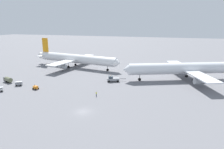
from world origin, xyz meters
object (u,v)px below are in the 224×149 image
airliner_being_pushed (185,68)px  pushback_tug (113,79)px  gse_gpu_cart_small (36,87)px  ground_crew_ramp_agent_by_cones (96,94)px  gse_baggage_cart_near_cluster (19,84)px  gse_fuel_bowser_stubby (8,79)px  airliner_at_gate_left (76,59)px

airliner_being_pushed → pushback_tug: 33.29m
gse_gpu_cart_small → airliner_being_pushed: bearing=28.8°
pushback_tug → ground_crew_ramp_agent_by_cones: pushback_tug is taller
airliner_being_pushed → gse_baggage_cart_near_cluster: (-66.69, -29.20, -4.39)m
pushback_tug → gse_fuel_bowser_stubby: (-43.94, -14.45, 0.18)m
airliner_being_pushed → pushback_tug: airliner_being_pushed is taller
gse_baggage_cart_near_cluster → airliner_being_pushed: bearing=23.6°
gse_gpu_cart_small → ground_crew_ramp_agent_by_cones: 25.68m
airliner_at_gate_left → airliner_being_pushed: size_ratio=1.04×
airliner_being_pushed → airliner_at_gate_left: bearing=171.5°
airliner_at_gate_left → ground_crew_ramp_agent_by_cones: airliner_at_gate_left is taller
airliner_being_pushed → ground_crew_ramp_agent_by_cones: 44.41m
pushback_tug → gse_fuel_bowser_stubby: size_ratio=1.60×
pushback_tug → gse_fuel_bowser_stubby: bearing=-161.8°
airliner_being_pushed → gse_fuel_bowser_stubby: airliner_being_pushed is taller
pushback_tug → gse_baggage_cart_near_cluster: 39.79m
gse_baggage_cart_near_cluster → gse_gpu_cart_small: bearing=-11.8°
airliner_at_gate_left → gse_fuel_bowser_stubby: bearing=-113.4°
airliner_at_gate_left → gse_fuel_bowser_stubby: 38.93m
ground_crew_ramp_agent_by_cones → gse_baggage_cart_near_cluster: bearing=176.7°
ground_crew_ramp_agent_by_cones → gse_fuel_bowser_stubby: bearing=174.0°
gse_baggage_cart_near_cluster → gse_gpu_cart_small: (9.78, -2.04, -0.07)m
airliner_at_gate_left → gse_baggage_cart_near_cluster: 38.98m
gse_baggage_cart_near_cluster → airliner_at_gate_left: bearing=78.9°
pushback_tug → ground_crew_ramp_agent_by_cones: bearing=-91.7°
airliner_being_pushed → ground_crew_ramp_agent_by_cones: (-31.23, -31.27, -4.39)m
airliner_being_pushed → gse_gpu_cart_small: size_ratio=22.44×
gse_fuel_bowser_stubby → airliner_at_gate_left: bearing=66.6°
airliner_being_pushed → gse_fuel_bowser_stubby: bearing=-160.3°
pushback_tug → gse_gpu_cart_small: (-26.24, -18.95, -0.36)m
gse_gpu_cart_small → gse_baggage_cart_near_cluster: bearing=168.2°
pushback_tug → gse_fuel_bowser_stubby: 46.26m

